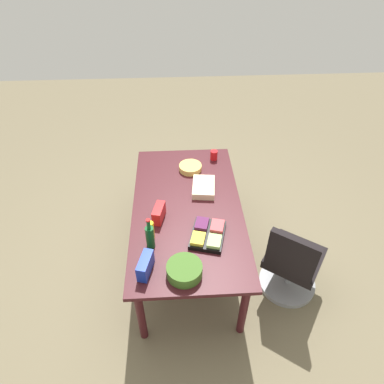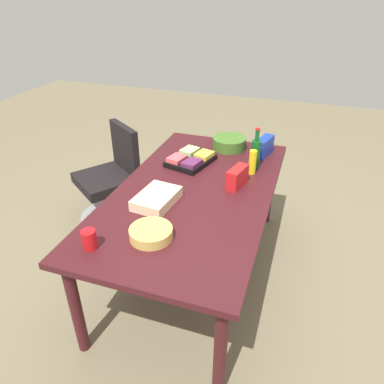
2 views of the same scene
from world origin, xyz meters
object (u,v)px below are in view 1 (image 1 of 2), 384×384
fruit_platter (208,234)px  salad_bowl (184,270)px  wine_bottle (150,236)px  conference_table (187,212)px  sheet_cake (204,187)px  chip_bag_red (159,213)px  office_chair (291,266)px  chip_bowl (190,167)px  mustard_bottle (151,230)px  red_solo_cup (214,155)px  chip_bag_blue (145,265)px

fruit_platter → salad_bowl: bearing=150.0°
fruit_platter → wine_bottle: wine_bottle is taller
wine_bottle → conference_table: bearing=-34.9°
conference_table → sheet_cake: size_ratio=6.08×
wine_bottle → chip_bag_red: (0.33, -0.06, -0.05)m
conference_table → chip_bag_red: (-0.15, 0.27, 0.14)m
office_chair → chip_bowl: size_ratio=3.67×
mustard_bottle → conference_table: bearing=-41.1°
conference_table → fruit_platter: (-0.39, -0.16, 0.11)m
office_chair → chip_bag_red: 1.35m
red_solo_cup → conference_table: bearing=156.3°
office_chair → chip_bag_blue: size_ratio=4.10×
sheet_cake → chip_bag_blue: bearing=151.0°
conference_table → chip_bag_blue: bearing=153.7°
chip_bag_blue → mustard_bottle: bearing=-5.2°
mustard_bottle → chip_bag_blue: mustard_bottle is taller
chip_bag_blue → office_chair: bearing=-78.6°
chip_bowl → sheet_cake: (-0.35, -0.12, 0.00)m
conference_table → chip_bowl: size_ratio=7.92×
office_chair → salad_bowl: bearing=106.9°
conference_table → sheet_cake: (0.24, -0.18, 0.11)m
sheet_cake → chip_bag_blue: size_ratio=1.45×
salad_bowl → red_solo_cup: red_solo_cup is taller
wine_bottle → salad_bowl: 0.41m
fruit_platter → red_solo_cup: red_solo_cup is taller
wine_bottle → red_solo_cup: bearing=-28.2°
office_chair → mustard_bottle: mustard_bottle is taller
conference_table → red_solo_cup: (0.77, -0.34, 0.13)m
mustard_bottle → red_solo_cup: size_ratio=1.67×
red_solo_cup → chip_bowl: bearing=123.9°
mustard_bottle → sheet_cake: bearing=-39.4°
mustard_bottle → salad_bowl: mustard_bottle is taller
salad_bowl → chip_bag_red: bearing=18.4°
conference_table → salad_bowl: bearing=175.8°
fruit_platter → chip_bowl: bearing=5.8°
wine_bottle → chip_bag_blue: bearing=173.3°
conference_table → chip_bag_red: bearing=118.9°
chip_bowl → wine_bottle: (-1.06, 0.39, 0.09)m
office_chair → red_solo_cup: bearing=26.7°
chip_bowl → salad_bowl: bearing=174.9°
fruit_platter → mustard_bottle: bearing=88.0°
mustard_bottle → chip_bag_blue: size_ratio=0.84×
fruit_platter → sheet_cake: fruit_platter is taller
chip_bowl → office_chair: bearing=-139.5°
mustard_bottle → red_solo_cup: (1.15, -0.67, -0.04)m
wine_bottle → red_solo_cup: 1.42m
salad_bowl → office_chair: bearing=-73.1°
fruit_platter → chip_bag_red: size_ratio=2.10×
wine_bottle → chip_bag_blue: wine_bottle is taller
office_chair → salad_bowl: office_chair is taller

